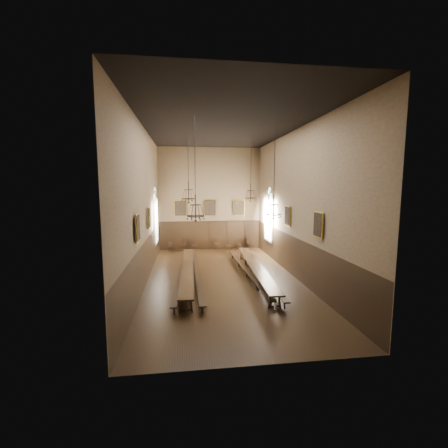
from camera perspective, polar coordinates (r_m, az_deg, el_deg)
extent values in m
cube|color=black|center=(18.55, -0.31, -10.41)|extent=(9.00, 18.00, 0.02)
cube|color=black|center=(18.02, -0.33, 18.10)|extent=(9.00, 18.00, 0.02)
cube|color=#80694F|center=(26.68, -2.72, 4.79)|extent=(9.00, 0.02, 9.00)
cube|color=#80694F|center=(8.88, 6.86, 0.11)|extent=(9.00, 0.02, 9.00)
cube|color=#80694F|center=(17.74, -14.96, 3.39)|extent=(0.02, 18.00, 9.00)
cube|color=#80694F|center=(18.82, 13.47, 3.64)|extent=(0.02, 18.00, 9.00)
cube|color=black|center=(18.08, -6.95, -8.40)|extent=(0.96, 10.20, 0.07)
cube|color=black|center=(18.57, 6.01, -7.91)|extent=(1.21, 10.43, 0.07)
cube|color=black|center=(18.34, -8.17, -9.21)|extent=(0.85, 10.51, 0.05)
cube|color=black|center=(18.38, -5.11, -9.09)|extent=(0.38, 10.74, 0.05)
cube|color=black|center=(18.77, 4.38, -8.79)|extent=(0.61, 10.37, 0.05)
cube|color=black|center=(18.86, 7.69, -8.74)|extent=(1.05, 10.49, 0.05)
cube|color=black|center=(26.61, -10.12, -4.17)|extent=(0.49, 0.49, 0.05)
cube|color=black|center=(26.73, -10.12, -3.61)|extent=(0.39, 0.14, 0.47)
cube|color=black|center=(26.59, -7.76, -4.07)|extent=(0.53, 0.53, 0.05)
cube|color=black|center=(26.72, -7.77, -3.48)|extent=(0.41, 0.18, 0.50)
cube|color=black|center=(26.57, -5.71, -4.09)|extent=(0.41, 0.41, 0.05)
cube|color=black|center=(26.69, -5.73, -3.50)|extent=(0.41, 0.04, 0.48)
cube|color=black|center=(26.79, -1.36, -3.83)|extent=(0.54, 0.54, 0.05)
cube|color=black|center=(26.93, -1.40, -3.18)|extent=(0.46, 0.12, 0.55)
cube|color=black|center=(26.81, 0.89, -4.00)|extent=(0.49, 0.49, 0.05)
cube|color=black|center=(26.93, 0.84, -3.46)|extent=(0.37, 0.16, 0.46)
cube|color=black|center=(26.99, 2.78, -3.93)|extent=(0.48, 0.48, 0.05)
cube|color=black|center=(27.11, 2.72, -3.38)|extent=(0.38, 0.15, 0.46)
cube|color=black|center=(27.18, 4.86, -3.80)|extent=(0.52, 0.52, 0.05)
cube|color=black|center=(27.31, 4.79, -3.22)|extent=(0.41, 0.16, 0.50)
cylinder|color=black|center=(19.69, -6.86, 12.54)|extent=(0.03, 0.03, 3.08)
torus|color=black|center=(19.61, -6.74, 4.80)|extent=(0.90, 0.90, 0.05)
torus|color=black|center=(19.60, -6.77, 6.50)|extent=(0.57, 0.57, 0.04)
cylinder|color=black|center=(19.60, -6.76, 6.19)|extent=(0.06, 0.06, 1.27)
cylinder|color=black|center=(20.39, 5.18, 12.21)|extent=(0.03, 0.03, 3.20)
torus|color=black|center=(20.32, 5.10, 4.95)|extent=(0.79, 0.79, 0.05)
torus|color=black|center=(20.31, 5.12, 6.40)|extent=(0.50, 0.50, 0.04)
cylinder|color=black|center=(20.31, 5.11, 6.13)|extent=(0.06, 0.06, 1.12)
cylinder|color=black|center=(15.03, -5.57, 12.88)|extent=(0.03, 0.03, 3.81)
torus|color=black|center=(15.02, -5.43, 1.51)|extent=(0.87, 0.87, 0.05)
torus|color=black|center=(14.98, -5.46, 3.65)|extent=(0.55, 0.55, 0.04)
cylinder|color=black|center=(14.98, -5.45, 3.26)|extent=(0.06, 0.06, 1.23)
cylinder|color=black|center=(15.41, 9.64, 12.58)|extent=(0.03, 0.03, 3.86)
torus|color=black|center=(15.40, 9.41, 1.80)|extent=(0.78, 0.78, 0.05)
torus|color=black|center=(15.36, 9.45, 3.67)|extent=(0.50, 0.50, 0.04)
cylinder|color=black|center=(15.36, 9.45, 3.33)|extent=(0.06, 0.06, 1.10)
cube|color=#A37F27|center=(26.51, -8.30, 2.97)|extent=(1.10, 0.12, 1.40)
cube|color=black|center=(26.51, -8.30, 2.97)|extent=(0.98, 0.02, 1.28)
cube|color=#A37F27|center=(26.59, -2.68, 3.05)|extent=(1.10, 0.12, 1.40)
cube|color=black|center=(26.59, -2.68, 3.05)|extent=(0.98, 0.02, 1.28)
cube|color=#A37F27|center=(26.93, 2.85, 3.10)|extent=(1.10, 0.12, 1.40)
cube|color=black|center=(26.93, 2.85, 3.10)|extent=(0.98, 0.02, 1.28)
cube|color=#A37F27|center=(18.78, -14.09, 1.16)|extent=(0.12, 1.00, 1.30)
cube|color=black|center=(18.78, -14.09, 1.16)|extent=(0.02, 0.88, 1.18)
cube|color=#A37F27|center=(14.35, -16.15, -0.68)|extent=(0.12, 1.00, 1.30)
cube|color=black|center=(14.35, -16.15, -0.68)|extent=(0.02, 0.88, 1.18)
cube|color=#A37F27|center=(19.77, 12.02, 1.51)|extent=(0.12, 1.00, 1.30)
cube|color=black|center=(19.77, 12.02, 1.51)|extent=(0.02, 0.88, 1.18)
cube|color=#A37F27|center=(15.62, 17.49, -0.11)|extent=(0.12, 1.00, 1.30)
cube|color=black|center=(15.62, 17.49, -0.11)|extent=(0.02, 0.88, 1.18)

